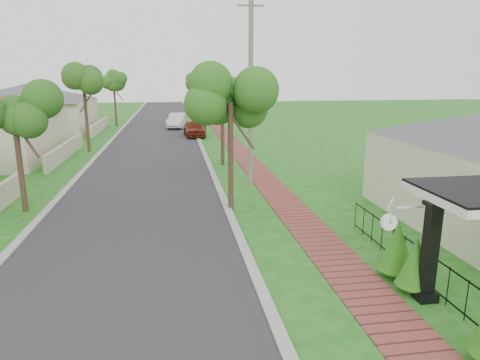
{
  "coord_description": "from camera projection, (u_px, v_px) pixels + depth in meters",
  "views": [
    {
      "loc": [
        -1.42,
        -9.73,
        5.39
      ],
      "look_at": [
        1.01,
        5.88,
        1.5
      ],
      "focal_mm": 32.0,
      "sensor_mm": 36.0,
      "label": 1
    }
  ],
  "objects": [
    {
      "name": "porch_post",
      "position": [
        429.0,
        257.0,
        10.29
      ],
      "size": [
        0.48,
        0.48,
        2.52
      ],
      "color": "black",
      "rests_on": "ground"
    },
    {
      "name": "sidewalk",
      "position": [
        241.0,
        153.0,
        30.51
      ],
      "size": [
        1.5,
        120.0,
        0.03
      ],
      "primitive_type": "cube",
      "color": "brown",
      "rests_on": "ground"
    },
    {
      "name": "parked_car_white",
      "position": [
        177.0,
        121.0,
        44.55
      ],
      "size": [
        2.4,
        4.79,
        1.51
      ],
      "primitive_type": "imported",
      "rotation": [
        0.0,
        0.0,
        -0.18
      ],
      "color": "silver",
      "rests_on": "ground"
    },
    {
      "name": "picket_fence",
      "position": [
        417.0,
        261.0,
        11.44
      ],
      "size": [
        0.03,
        8.02,
        1.0
      ],
      "color": "black",
      "rests_on": "ground"
    },
    {
      "name": "parked_car_red",
      "position": [
        194.0,
        128.0,
        38.32
      ],
      "size": [
        1.95,
        4.32,
        1.44
      ],
      "primitive_type": "imported",
      "rotation": [
        0.0,
        0.0,
        0.06
      ],
      "color": "maroon",
      "rests_on": "ground"
    },
    {
      "name": "station_clock",
      "position": [
        391.0,
        221.0,
        10.35
      ],
      "size": [
        1.06,
        0.13,
        0.58
      ],
      "color": "white",
      "rests_on": "ground"
    },
    {
      "name": "ground",
      "position": [
        236.0,
        293.0,
        10.84
      ],
      "size": [
        160.0,
        160.0,
        0.0
      ],
      "primitive_type": "plane",
      "color": "#1C5E16",
      "rests_on": "ground"
    },
    {
      "name": "utility_pole",
      "position": [
        251.0,
        94.0,
        20.53
      ],
      "size": [
        1.2,
        0.24,
        8.88
      ],
      "color": "slate",
      "rests_on": "ground"
    },
    {
      "name": "hedge_row",
      "position": [
        439.0,
        279.0,
        9.78
      ],
      "size": [
        0.92,
        4.75,
        2.1
      ],
      "color": "#145F13",
      "rests_on": "ground"
    },
    {
      "name": "street_trees",
      "position": [
        154.0,
        86.0,
        35.08
      ],
      "size": [
        10.7,
        37.65,
        5.89
      ],
      "color": "#382619",
      "rests_on": "ground"
    },
    {
      "name": "kerb_right",
      "position": [
        204.0,
        154.0,
        30.12
      ],
      "size": [
        0.3,
        120.0,
        0.1
      ],
      "primitive_type": "cube",
      "color": "#9E9E99",
      "rests_on": "ground"
    },
    {
      "name": "far_house_grey",
      "position": [
        29.0,
        108.0,
        40.66
      ],
      "size": [
        15.56,
        15.56,
        4.6
      ],
      "color": "beige",
      "rests_on": "ground"
    },
    {
      "name": "kerb_left",
      "position": [
        97.0,
        156.0,
        29.03
      ],
      "size": [
        0.3,
        120.0,
        0.1
      ],
      "primitive_type": "cube",
      "color": "#9E9E99",
      "rests_on": "ground"
    },
    {
      "name": "near_tree",
      "position": [
        230.0,
        100.0,
        16.61
      ],
      "size": [
        2.17,
        2.17,
        5.57
      ],
      "color": "#382619",
      "rests_on": "ground"
    },
    {
      "name": "road",
      "position": [
        152.0,
        155.0,
        29.58
      ],
      "size": [
        7.0,
        120.0,
        0.02
      ],
      "primitive_type": "cube",
      "color": "#28282B",
      "rests_on": "ground"
    }
  ]
}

